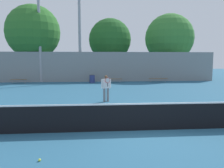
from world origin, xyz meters
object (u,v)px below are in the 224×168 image
object	(u,v)px
bench_courtside_near	(112,79)
bench_courtside_far	(19,80)
tennis_net	(140,117)
light_pole_near_left	(80,32)
trash_bin	(92,79)
tree_green_broad	(110,40)
tree_dark_dense	(33,32)
bench_adjacent_court	(158,79)
tennis_player	(106,87)
tree_green_tall	(169,38)
tennis_ball	(40,160)
light_pole_far_right	(39,30)

from	to	relation	value
bench_courtside_near	bench_courtside_far	bearing A→B (deg)	180.00
tennis_net	light_pole_near_left	bearing A→B (deg)	100.17
bench_courtside_near	trash_bin	size ratio (longest dim) A/B	2.54
tree_green_broad	tree_dark_dense	world-z (taller)	tree_dark_dense
tree_dark_dense	bench_adjacent_court	bearing A→B (deg)	-12.93
tennis_player	bench_courtside_near	bearing A→B (deg)	68.06
tennis_net	tree_green_tall	size ratio (longest dim) A/B	1.42
tennis_net	tree_green_tall	world-z (taller)	tree_green_tall
tennis_ball	tennis_net	bearing A→B (deg)	35.70
bench_adjacent_court	tree_green_tall	distance (m)	7.81
tennis_net	bench_courtside_near	xyz separation A→B (m)	(0.35, 16.21, -0.11)
light_pole_far_right	tree_green_broad	bearing A→B (deg)	28.47
bench_adjacent_court	trash_bin	xyz separation A→B (m)	(-7.30, 0.02, 0.05)
tennis_net	light_pole_far_right	bearing A→B (deg)	113.33
bench_courtside_near	tree_green_broad	world-z (taller)	tree_green_broad
bench_courtside_far	tennis_ball	xyz separation A→B (m)	(6.58, -18.34, -0.35)
tree_dark_dense	light_pole_far_right	bearing A→B (deg)	-59.61
light_pole_near_left	bench_adjacent_court	bearing A→B (deg)	-9.60
bench_courtside_near	tree_dark_dense	distance (m)	11.01
tennis_player	trash_bin	size ratio (longest dim) A/B	1.83
tree_green_tall	tree_green_broad	size ratio (longest dim) A/B	1.09
tennis_ball	tree_green_broad	bearing A→B (deg)	81.70
tennis_player	tennis_ball	distance (m)	7.87
bench_courtside_near	light_pole_near_left	xyz separation A→B (m)	(-3.52, 1.46, 5.15)
tree_dark_dense	light_pole_near_left	bearing A→B (deg)	-17.95
tennis_net	tennis_ball	size ratio (longest dim) A/B	178.21
tennis_ball	light_pole_far_right	bearing A→B (deg)	103.08
tree_green_tall	light_pole_near_left	bearing A→B (deg)	-161.86
trash_bin	tree_green_broad	world-z (taller)	tree_green_broad
bench_adjacent_court	tree_green_tall	bearing A→B (deg)	60.64
tennis_net	tennis_ball	xyz separation A→B (m)	(-2.96, -2.13, -0.47)
tennis_net	bench_adjacent_court	size ratio (longest dim) A/B	5.89
light_pole_far_right	tree_dark_dense	bearing A→B (deg)	120.39
light_pole_near_left	light_pole_far_right	xyz separation A→B (m)	(-4.32, -0.29, 0.13)
tennis_player	tree_dark_dense	xyz separation A→B (m)	(-7.82, 14.05, 4.82)
tennis_player	bench_adjacent_court	size ratio (longest dim) A/B	0.77
bench_adjacent_court	tree_green_broad	xyz separation A→B (m)	(-4.96, 5.52, 4.69)
trash_bin	tree_green_tall	distance (m)	12.52
tennis_player	trash_bin	bearing A→B (deg)	79.52
bench_adjacent_court	trash_bin	world-z (taller)	trash_bin
tennis_net	tree_green_broad	bearing A→B (deg)	88.64
tennis_net	light_pole_near_left	distance (m)	18.65
tree_green_tall	tree_dark_dense	xyz separation A→B (m)	(-17.16, -2.01, 0.39)
trash_bin	tree_green_broad	bearing A→B (deg)	66.94
tree_dark_dense	bench_courtside_near	bearing A→B (deg)	-19.78
bench_courtside_near	bench_courtside_far	xyz separation A→B (m)	(-9.89, 0.00, -0.00)
light_pole_near_left	tree_green_broad	world-z (taller)	light_pole_near_left
tennis_player	trash_bin	distance (m)	10.86
bench_courtside_far	tree_dark_dense	world-z (taller)	tree_dark_dense
tree_green_broad	tennis_player	bearing A→B (deg)	-94.96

